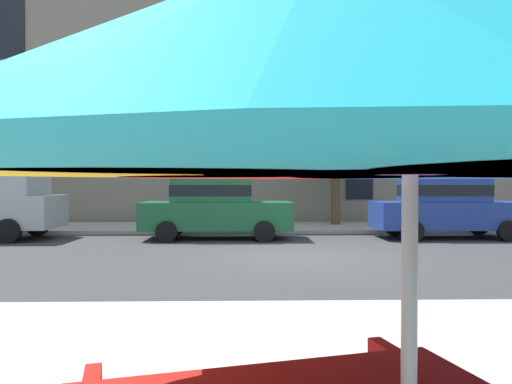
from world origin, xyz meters
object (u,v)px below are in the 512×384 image
Objects in this scene: patio_umbrella at (410,112)px; street_tree_middle at (336,139)px; sedan_green at (215,207)px; sedan_blue at (446,207)px.

street_tree_middle is at bearing 80.20° from patio_umbrella.
street_tree_middle reaches higher than sedan_green.
patio_umbrella reaches higher than sedan_blue.
sedan_green is 0.97× the size of street_tree_middle.
street_tree_middle is at bearing 126.57° from sedan_blue.
street_tree_middle reaches higher than sedan_blue.
sedan_blue is 1.28× the size of patio_umbrella.
patio_umbrella is at bearing -83.41° from sedan_green.
patio_umbrella is (1.47, -12.70, 0.96)m from sedan_green.
patio_umbrella reaches higher than sedan_green.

